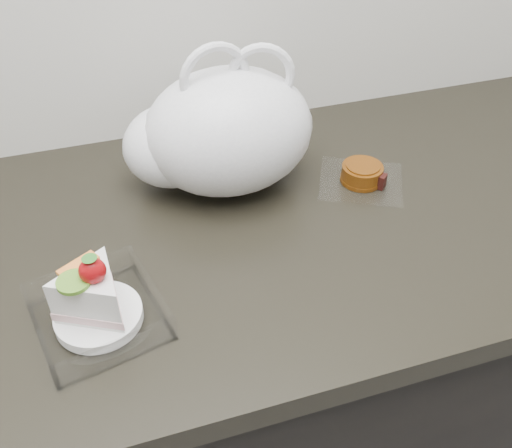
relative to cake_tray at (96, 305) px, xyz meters
The scene contains 4 objects.
counter 0.51m from the cake_tray, 53.42° to the left, with size 2.04×0.64×0.90m.
cake_tray is the anchor object (origin of this frame).
mooncake_wrap 0.50m from the cake_tray, 21.55° to the left, with size 0.18×0.18×0.03m.
plastic_bag 0.34m from the cake_tray, 47.49° to the left, with size 0.31×0.22×0.25m.
Camera 1 is at (-0.05, 1.03, 1.48)m, focal length 40.00 mm.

